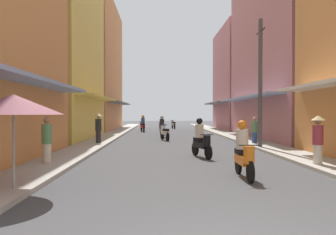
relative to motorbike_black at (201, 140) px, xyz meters
name	(u,v)px	position (x,y,z in m)	size (l,w,h in m)	color
ground_plane	(173,139)	(-0.73, 9.07, -0.70)	(98.70, 98.70, 0.00)	#424244
sidewalk_left	(105,138)	(-5.33, 9.07, -0.64)	(1.69, 52.86, 0.12)	#ADA89E
sidewalk_right	(240,138)	(3.87, 9.07, -0.64)	(1.69, 52.86, 0.12)	#ADA89E
building_left_mid	(46,6)	(-9.18, 8.90, 8.19)	(7.05, 9.93, 17.80)	#EFD159
building_left_far	(86,67)	(-9.17, 21.00, 5.82)	(7.05, 12.92, 13.06)	#D88C4C
building_right_mid	(296,29)	(7.71, 8.97, 6.83)	(7.05, 12.92, 15.08)	#B7727F
building_right_far	(249,80)	(7.71, 20.55, 4.53)	(7.05, 9.06, 10.49)	#B7727F
motorbike_black	(201,140)	(0.00, 0.00, 0.00)	(0.72, 1.75, 1.58)	black
motorbike_maroon	(162,128)	(-1.45, 13.66, -0.20)	(0.55, 1.81, 0.96)	black
motorbike_white	(165,133)	(-1.31, 8.09, -0.20)	(0.68, 1.77, 0.96)	black
motorbike_blue	(162,128)	(-1.43, 10.75, 0.00)	(0.55, 1.81, 1.58)	black
motorbike_orange	(244,152)	(0.61, -4.15, 0.00)	(0.55, 1.81, 1.58)	black
motorbike_red	(143,124)	(-3.19, 17.67, 0.00)	(0.65, 1.78, 1.58)	black
motorbike_silver	(173,124)	(-0.03, 23.29, -0.20)	(0.58, 1.80, 0.96)	black
pedestrian_midway	(318,138)	(3.47, -2.56, 0.25)	(0.44, 0.44, 1.70)	beige
pedestrian_foreground	(255,131)	(3.59, 4.75, 0.08)	(0.34, 0.34, 1.57)	#334C8C
pedestrian_far	(98,127)	(-5.04, 5.14, 0.29)	(0.44, 0.44, 1.77)	#262628
pedestrian_crossing	(47,142)	(-5.46, -1.98, 0.12)	(0.34, 0.34, 1.65)	beige
vendor_umbrella	(13,104)	(-4.93, -5.67, 1.26)	(2.16, 2.16, 2.20)	#99999E
utility_pole	(260,83)	(3.27, 2.78, 2.55)	(0.20, 1.20, 6.36)	#4C4C4F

